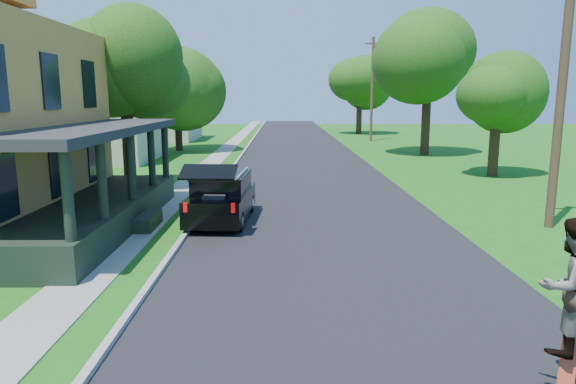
{
  "coord_description": "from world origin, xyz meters",
  "views": [
    {
      "loc": [
        -1.26,
        -9.31,
        3.93
      ],
      "look_at": [
        -1.11,
        3.0,
        1.67
      ],
      "focal_mm": 32.0,
      "sensor_mm": 36.0,
      "label": 1
    }
  ],
  "objects_px": {
    "tree_right_near": "(498,82)",
    "utility_pole_near": "(564,68)",
    "black_suv": "(222,197)",
    "skateboarder": "(570,286)"
  },
  "relations": [
    {
      "from": "tree_right_near",
      "to": "utility_pole_near",
      "type": "relative_size",
      "value": 0.75
    },
    {
      "from": "black_suv",
      "to": "utility_pole_near",
      "type": "xyz_separation_m",
      "value": [
        10.2,
        -0.9,
        4.0
      ]
    },
    {
      "from": "skateboarder",
      "to": "black_suv",
      "type": "bearing_deg",
      "value": -72.8
    },
    {
      "from": "skateboarder",
      "to": "tree_right_near",
      "type": "distance_m",
      "value": 20.91
    },
    {
      "from": "black_suv",
      "to": "skateboarder",
      "type": "relative_size",
      "value": 2.45
    },
    {
      "from": "black_suv",
      "to": "utility_pole_near",
      "type": "distance_m",
      "value": 10.99
    },
    {
      "from": "skateboarder",
      "to": "tree_right_near",
      "type": "height_order",
      "value": "tree_right_near"
    },
    {
      "from": "skateboarder",
      "to": "tree_right_near",
      "type": "relative_size",
      "value": 0.26
    },
    {
      "from": "black_suv",
      "to": "utility_pole_near",
      "type": "height_order",
      "value": "utility_pole_near"
    },
    {
      "from": "black_suv",
      "to": "tree_right_near",
      "type": "xyz_separation_m",
      "value": [
        12.63,
        9.57,
        3.93
      ]
    }
  ]
}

